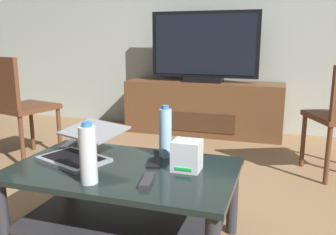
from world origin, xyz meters
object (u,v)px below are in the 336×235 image
tv_remote (68,145)px  water_bottle_far (165,133)px  coffee_table (124,192)px  side_chair (16,103)px  cell_phone (154,163)px  water_bottle_near (88,154)px  soundbar_remote (147,181)px  laptop (82,147)px  television (204,48)px  router_box (187,155)px  media_cabinet (203,108)px

tv_remote → water_bottle_far: bearing=-9.5°
coffee_table → water_bottle_far: size_ratio=3.94×
side_chair → cell_phone: side_chair is taller
coffee_table → water_bottle_near: bearing=-104.7°
coffee_table → water_bottle_far: water_bottle_far is taller
coffee_table → soundbar_remote: size_ratio=6.88×
coffee_table → laptop: size_ratio=2.34×
water_bottle_far → soundbar_remote: (0.04, -0.36, -0.12)m
television → side_chair: size_ratio=1.29×
laptop → router_box: (0.57, 0.00, 0.01)m
laptop → water_bottle_near: 0.35m
side_chair → router_box: bearing=-26.1°
side_chair → tv_remote: side_chair is taller
coffee_table → water_bottle_far: 0.37m
cell_phone → tv_remote: tv_remote is taller
router_box → water_bottle_far: size_ratio=0.52×
water_bottle_near → cell_phone: water_bottle_near is taller
coffee_table → water_bottle_near: 0.35m
laptop → water_bottle_near: water_bottle_near is taller
router_box → cell_phone: size_ratio=1.04×
laptop → cell_phone: 0.40m
water_bottle_far → cell_phone: bearing=-98.1°
side_chair → router_box: 1.90m
television → laptop: size_ratio=2.47×
coffee_table → router_box: bearing=11.1°
water_bottle_near → media_cabinet: bearing=91.1°
laptop → cell_phone: bearing=5.0°
coffee_table → cell_phone: bearing=35.1°
tv_remote → water_bottle_near: bearing=-57.7°
coffee_table → side_chair: bearing=147.4°
water_bottle_near → tv_remote: 0.60m
coffee_table → router_box: (0.31, 0.06, 0.20)m
coffee_table → water_bottle_near: water_bottle_near is taller
coffee_table → side_chair: side_chair is taller
tv_remote → soundbar_remote: (0.63, -0.36, 0.00)m
coffee_table → media_cabinet: 2.32m
television → soundbar_remote: television is taller
laptop → media_cabinet: bearing=86.0°
router_box → water_bottle_far: water_bottle_far is taller
laptop → water_bottle_near: bearing=-53.6°
side_chair → tv_remote: size_ratio=5.62×
side_chair → router_box: side_chair is taller
coffee_table → side_chair: 1.68m
media_cabinet → laptop: 2.27m
coffee_table → television: television is taller
television → laptop: (-0.16, -2.24, -0.46)m
coffee_table → soundbar_remote: bearing=-38.9°
television → router_box: bearing=-79.5°
media_cabinet → soundbar_remote: 2.48m
laptop → router_box: 0.57m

